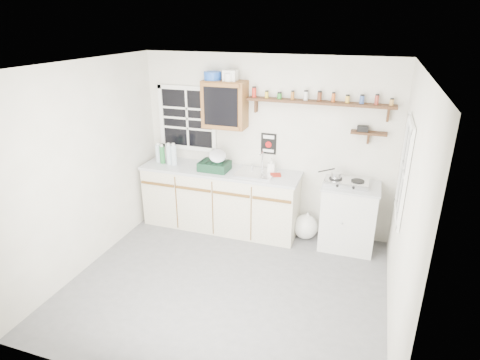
% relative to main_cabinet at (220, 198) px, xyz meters
% --- Properties ---
extents(room, '(3.64, 3.24, 2.54)m').
position_rel_main_cabinet_xyz_m(room, '(0.58, -1.30, 0.79)').
color(room, '#58585A').
rests_on(room, ground).
extents(main_cabinet, '(2.31, 0.63, 0.92)m').
position_rel_main_cabinet_xyz_m(main_cabinet, '(0.00, 0.00, 0.00)').
color(main_cabinet, '#BBB09B').
rests_on(main_cabinet, floor).
extents(right_cabinet, '(0.73, 0.57, 0.91)m').
position_rel_main_cabinet_xyz_m(right_cabinet, '(1.83, 0.03, -0.01)').
color(right_cabinet, silver).
rests_on(right_cabinet, floor).
extents(sink, '(0.52, 0.44, 0.29)m').
position_rel_main_cabinet_xyz_m(sink, '(0.54, 0.01, 0.47)').
color(sink, silver).
rests_on(sink, main_cabinet).
extents(upper_cabinet, '(0.60, 0.32, 0.65)m').
position_rel_main_cabinet_xyz_m(upper_cabinet, '(0.03, 0.14, 1.36)').
color(upper_cabinet, brown).
rests_on(upper_cabinet, wall_back).
extents(upper_cabinet_clutter, '(0.47, 0.24, 0.14)m').
position_rel_main_cabinet_xyz_m(upper_cabinet_clutter, '(-0.02, 0.14, 1.75)').
color(upper_cabinet_clutter, '#1A47AA').
rests_on(upper_cabinet_clutter, upper_cabinet).
extents(spice_shelf, '(1.91, 0.18, 0.35)m').
position_rel_main_cabinet_xyz_m(spice_shelf, '(1.30, 0.21, 1.47)').
color(spice_shelf, '#321A0E').
rests_on(spice_shelf, wall_back).
extents(secondary_shelf, '(0.45, 0.16, 0.24)m').
position_rel_main_cabinet_xyz_m(secondary_shelf, '(1.94, 0.22, 1.12)').
color(secondary_shelf, '#321A0E').
rests_on(secondary_shelf, wall_back).
extents(warning_sign, '(0.22, 0.02, 0.30)m').
position_rel_main_cabinet_xyz_m(warning_sign, '(0.63, 0.29, 0.82)').
color(warning_sign, black).
rests_on(warning_sign, wall_back).
extents(window_back, '(0.93, 0.03, 0.98)m').
position_rel_main_cabinet_xyz_m(window_back, '(-0.62, 0.29, 1.09)').
color(window_back, black).
rests_on(window_back, wall_back).
extents(window_right, '(0.03, 0.78, 1.08)m').
position_rel_main_cabinet_xyz_m(window_right, '(2.37, -0.75, 0.99)').
color(window_right, black).
rests_on(window_right, wall_back).
extents(water_bottles, '(0.37, 0.14, 0.33)m').
position_rel_main_cabinet_xyz_m(water_bottles, '(-0.84, -0.02, 0.60)').
color(water_bottles, '#B0C3CE').
rests_on(water_bottles, main_cabinet).
extents(dish_rack, '(0.42, 0.32, 0.31)m').
position_rel_main_cabinet_xyz_m(dish_rack, '(-0.04, -0.05, 0.56)').
color(dish_rack, '#10301E').
rests_on(dish_rack, main_cabinet).
extents(soap_bottle, '(0.11, 0.11, 0.21)m').
position_rel_main_cabinet_xyz_m(soap_bottle, '(0.73, 0.11, 0.57)').
color(soap_bottle, silver).
rests_on(soap_bottle, main_cabinet).
extents(rag, '(0.18, 0.17, 0.02)m').
position_rel_main_cabinet_xyz_m(rag, '(0.82, 0.01, 0.47)').
color(rag, maroon).
rests_on(rag, main_cabinet).
extents(hotplate, '(0.56, 0.30, 0.08)m').
position_rel_main_cabinet_xyz_m(hotplate, '(1.76, 0.01, 0.49)').
color(hotplate, silver).
rests_on(hotplate, right_cabinet).
extents(saucepan, '(0.32, 0.22, 0.15)m').
position_rel_main_cabinet_xyz_m(saucepan, '(1.62, 0.01, 0.56)').
color(saucepan, silver).
rests_on(saucepan, hotplate).
extents(trash_bag, '(0.38, 0.35, 0.44)m').
position_rel_main_cabinet_xyz_m(trash_bag, '(1.27, 0.06, -0.28)').
color(trash_bag, silver).
rests_on(trash_bag, floor).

